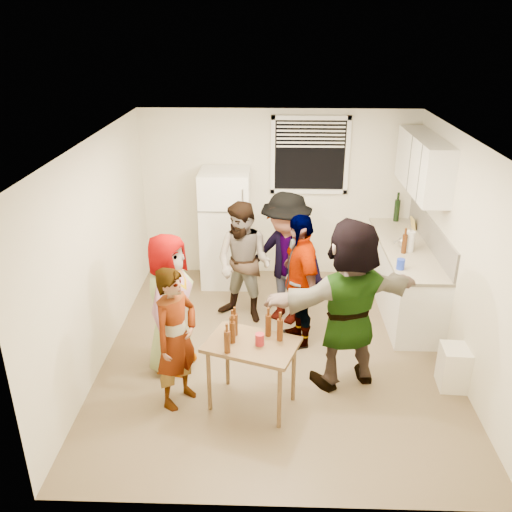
{
  "coord_description": "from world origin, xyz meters",
  "views": [
    {
      "loc": [
        -0.07,
        -5.47,
        3.62
      ],
      "look_at": [
        -0.26,
        0.19,
        1.15
      ],
      "focal_mm": 38.0,
      "sensor_mm": 36.0,
      "label": 1
    }
  ],
  "objects_px": {
    "kettle": "(404,247)",
    "guest_stripe": "(180,400)",
    "wine_bottle": "(396,221)",
    "beer_bottle_table": "(233,342)",
    "beer_bottle_counter": "(403,253)",
    "guest_grey": "(174,365)",
    "refrigerator": "(226,228)",
    "trash_bin": "(456,366)",
    "serving_table": "(252,404)",
    "guest_back_right": "(284,319)",
    "guest_black": "(297,341)",
    "guest_back_left": "(244,318)",
    "blue_cup": "(400,269)",
    "guest_orange": "(343,380)",
    "red_cup": "(260,345)"
  },
  "relations": [
    {
      "from": "kettle",
      "to": "guest_black",
      "type": "distance_m",
      "value": 1.89
    },
    {
      "from": "kettle",
      "to": "serving_table",
      "type": "height_order",
      "value": "kettle"
    },
    {
      "from": "serving_table",
      "to": "refrigerator",
      "type": "bearing_deg",
      "value": 99.73
    },
    {
      "from": "guest_black",
      "to": "guest_orange",
      "type": "height_order",
      "value": "guest_orange"
    },
    {
      "from": "guest_stripe",
      "to": "refrigerator",
      "type": "bearing_deg",
      "value": 26.93
    },
    {
      "from": "blue_cup",
      "to": "guest_grey",
      "type": "distance_m",
      "value": 2.89
    },
    {
      "from": "red_cup",
      "to": "guest_back_left",
      "type": "bearing_deg",
      "value": 97.91
    },
    {
      "from": "red_cup",
      "to": "guest_orange",
      "type": "distance_m",
      "value": 1.26
    },
    {
      "from": "red_cup",
      "to": "guest_back_left",
      "type": "xyz_separation_m",
      "value": [
        -0.25,
        1.78,
        -0.74
      ]
    },
    {
      "from": "guest_orange",
      "to": "serving_table",
      "type": "bearing_deg",
      "value": 4.42
    },
    {
      "from": "kettle",
      "to": "guest_back_right",
      "type": "distance_m",
      "value": 1.83
    },
    {
      "from": "serving_table",
      "to": "guest_stripe",
      "type": "distance_m",
      "value": 0.75
    },
    {
      "from": "refrigerator",
      "to": "guest_back_left",
      "type": "xyz_separation_m",
      "value": [
        0.32,
        -1.1,
        -0.85
      ]
    },
    {
      "from": "guest_back_right",
      "to": "guest_black",
      "type": "bearing_deg",
      "value": -42.99
    },
    {
      "from": "guest_black",
      "to": "refrigerator",
      "type": "bearing_deg",
      "value": -165.04
    },
    {
      "from": "beer_bottle_table",
      "to": "refrigerator",
      "type": "bearing_deg",
      "value": 96.06
    },
    {
      "from": "wine_bottle",
      "to": "blue_cup",
      "type": "distance_m",
      "value": 1.73
    },
    {
      "from": "serving_table",
      "to": "guest_back_left",
      "type": "height_order",
      "value": "serving_table"
    },
    {
      "from": "wine_bottle",
      "to": "guest_orange",
      "type": "height_order",
      "value": "wine_bottle"
    },
    {
      "from": "beer_bottle_table",
      "to": "red_cup",
      "type": "height_order",
      "value": "beer_bottle_table"
    },
    {
      "from": "beer_bottle_table",
      "to": "guest_back_left",
      "type": "relative_size",
      "value": 0.14
    },
    {
      "from": "guest_back_right",
      "to": "guest_orange",
      "type": "bearing_deg",
      "value": -32.91
    },
    {
      "from": "beer_bottle_counter",
      "to": "guest_black",
      "type": "distance_m",
      "value": 1.77
    },
    {
      "from": "serving_table",
      "to": "guest_black",
      "type": "height_order",
      "value": "serving_table"
    },
    {
      "from": "serving_table",
      "to": "guest_back_right",
      "type": "distance_m",
      "value": 1.78
    },
    {
      "from": "kettle",
      "to": "guest_black",
      "type": "bearing_deg",
      "value": -162.86
    },
    {
      "from": "serving_table",
      "to": "guest_back_left",
      "type": "relative_size",
      "value": 0.55
    },
    {
      "from": "beer_bottle_counter",
      "to": "guest_back_right",
      "type": "distance_m",
      "value": 1.76
    },
    {
      "from": "guest_grey",
      "to": "guest_back_left",
      "type": "bearing_deg",
      "value": -19.07
    },
    {
      "from": "kettle",
      "to": "guest_stripe",
      "type": "height_order",
      "value": "kettle"
    },
    {
      "from": "beer_bottle_counter",
      "to": "guest_grey",
      "type": "height_order",
      "value": "beer_bottle_counter"
    },
    {
      "from": "serving_table",
      "to": "beer_bottle_table",
      "type": "height_order",
      "value": "beer_bottle_table"
    },
    {
      "from": "guest_stripe",
      "to": "guest_grey",
      "type": "bearing_deg",
      "value": 47.87
    },
    {
      "from": "guest_stripe",
      "to": "guest_back_right",
      "type": "xyz_separation_m",
      "value": [
        1.11,
        1.7,
        0.0
      ]
    },
    {
      "from": "guest_orange",
      "to": "kettle",
      "type": "bearing_deg",
      "value": -138.91
    },
    {
      "from": "beer_bottle_counter",
      "to": "kettle",
      "type": "bearing_deg",
      "value": 76.1
    },
    {
      "from": "trash_bin",
      "to": "guest_grey",
      "type": "bearing_deg",
      "value": 174.73
    },
    {
      "from": "kettle",
      "to": "guest_back_left",
      "type": "relative_size",
      "value": 0.14
    },
    {
      "from": "beer_bottle_table",
      "to": "guest_black",
      "type": "relative_size",
      "value": 0.14
    },
    {
      "from": "guest_orange",
      "to": "trash_bin",
      "type": "bearing_deg",
      "value": 156.57
    },
    {
      "from": "trash_bin",
      "to": "guest_orange",
      "type": "xyz_separation_m",
      "value": [
        -1.16,
        0.07,
        -0.25
      ]
    },
    {
      "from": "guest_grey",
      "to": "guest_stripe",
      "type": "bearing_deg",
      "value": -149.04
    },
    {
      "from": "refrigerator",
      "to": "guest_back_right",
      "type": "bearing_deg",
      "value": -52.6
    },
    {
      "from": "wine_bottle",
      "to": "beer_bottle_table",
      "type": "height_order",
      "value": "wine_bottle"
    },
    {
      "from": "guest_back_left",
      "to": "kettle",
      "type": "bearing_deg",
      "value": 34.9
    },
    {
      "from": "refrigerator",
      "to": "kettle",
      "type": "relative_size",
      "value": 7.61
    },
    {
      "from": "refrigerator",
      "to": "blue_cup",
      "type": "distance_m",
      "value": 2.64
    },
    {
      "from": "refrigerator",
      "to": "guest_stripe",
      "type": "bearing_deg",
      "value": -95.21
    },
    {
      "from": "blue_cup",
      "to": "guest_back_right",
      "type": "relative_size",
      "value": 0.07
    },
    {
      "from": "refrigerator",
      "to": "blue_cup",
      "type": "bearing_deg",
      "value": -33.22
    }
  ]
}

